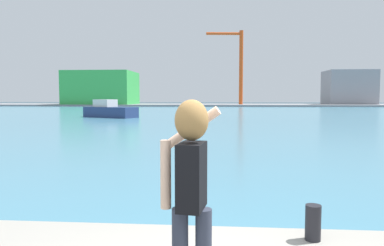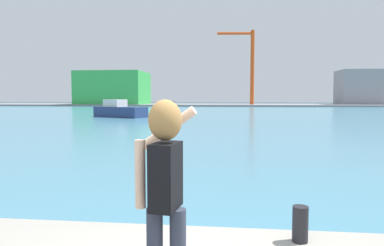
{
  "view_description": "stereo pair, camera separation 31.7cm",
  "coord_description": "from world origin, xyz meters",
  "px_view_note": "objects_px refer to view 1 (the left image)",
  "views": [
    {
      "loc": [
        -0.02,
        -2.71,
        2.25
      ],
      "look_at": [
        -0.73,
        6.49,
        1.57
      ],
      "focal_mm": 33.01,
      "sensor_mm": 36.0,
      "label": 1
    },
    {
      "loc": [
        0.3,
        -2.68,
        2.25
      ],
      "look_at": [
        -0.73,
        6.49,
        1.57
      ],
      "focal_mm": 33.01,
      "sensor_mm": 36.0,
      "label": 2
    }
  ],
  "objects_px": {
    "warehouse_right": "(349,87)",
    "harbor_bollard": "(313,223)",
    "warehouse_left": "(102,88)",
    "person_photographer": "(191,180)",
    "boat_moored": "(110,111)",
    "port_crane": "(238,61)"
  },
  "relations": [
    {
      "from": "warehouse_right",
      "to": "harbor_bollard",
      "type": "bearing_deg",
      "value": -109.68
    },
    {
      "from": "harbor_bollard",
      "to": "warehouse_left",
      "type": "relative_size",
      "value": 0.03
    },
    {
      "from": "person_photographer",
      "to": "warehouse_left",
      "type": "height_order",
      "value": "warehouse_left"
    },
    {
      "from": "person_photographer",
      "to": "warehouse_right",
      "type": "distance_m",
      "value": 99.92
    },
    {
      "from": "boat_moored",
      "to": "warehouse_right",
      "type": "height_order",
      "value": "warehouse_right"
    },
    {
      "from": "person_photographer",
      "to": "warehouse_right",
      "type": "bearing_deg",
      "value": -11.56
    },
    {
      "from": "person_photographer",
      "to": "boat_moored",
      "type": "height_order",
      "value": "person_photographer"
    },
    {
      "from": "boat_moored",
      "to": "warehouse_left",
      "type": "height_order",
      "value": "warehouse_left"
    },
    {
      "from": "harbor_bollard",
      "to": "warehouse_left",
      "type": "distance_m",
      "value": 94.66
    },
    {
      "from": "boat_moored",
      "to": "port_crane",
      "type": "relative_size",
      "value": 0.35
    },
    {
      "from": "warehouse_left",
      "to": "warehouse_right",
      "type": "relative_size",
      "value": 1.45
    },
    {
      "from": "person_photographer",
      "to": "warehouse_left",
      "type": "xyz_separation_m",
      "value": [
        -31.28,
        90.18,
        3.22
      ]
    },
    {
      "from": "person_photographer",
      "to": "harbor_bollard",
      "type": "relative_size",
      "value": 3.96
    },
    {
      "from": "warehouse_right",
      "to": "port_crane",
      "type": "distance_m",
      "value": 30.63
    },
    {
      "from": "boat_moored",
      "to": "warehouse_right",
      "type": "xyz_separation_m",
      "value": [
        46.41,
        58.02,
        4.12
      ]
    },
    {
      "from": "warehouse_right",
      "to": "boat_moored",
      "type": "bearing_deg",
      "value": -128.65
    },
    {
      "from": "warehouse_right",
      "to": "port_crane",
      "type": "height_order",
      "value": "port_crane"
    },
    {
      "from": "boat_moored",
      "to": "person_photographer",
      "type": "bearing_deg",
      "value": -45.92
    },
    {
      "from": "warehouse_left",
      "to": "port_crane",
      "type": "bearing_deg",
      "value": -2.35
    },
    {
      "from": "harbor_bollard",
      "to": "warehouse_right",
      "type": "distance_m",
      "value": 98.14
    },
    {
      "from": "harbor_bollard",
      "to": "warehouse_left",
      "type": "xyz_separation_m",
      "value": [
        -32.68,
        88.75,
        4.06
      ]
    },
    {
      "from": "harbor_bollard",
      "to": "person_photographer",
      "type": "bearing_deg",
      "value": -134.26
    }
  ]
}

